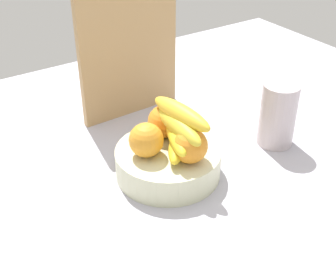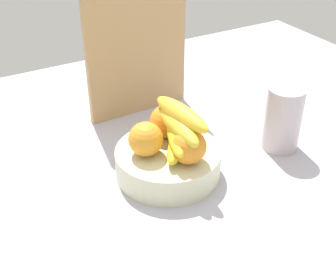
{
  "view_description": "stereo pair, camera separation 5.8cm",
  "coord_description": "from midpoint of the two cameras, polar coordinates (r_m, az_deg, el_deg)",
  "views": [
    {
      "loc": [
        -47.21,
        -68.14,
        62.74
      ],
      "look_at": [
        -1.64,
        0.8,
        10.35
      ],
      "focal_mm": 49.44,
      "sensor_mm": 36.0,
      "label": 1
    },
    {
      "loc": [
        -42.29,
        -71.15,
        62.74
      ],
      "look_at": [
        -1.64,
        0.8,
        10.35
      ],
      "focal_mm": 49.44,
      "sensor_mm": 36.0,
      "label": 2
    }
  ],
  "objects": [
    {
      "name": "ground_plane",
      "position": [
        1.05,
        -0.59,
        -5.44
      ],
      "size": [
        180.0,
        140.0,
        3.0
      ],
      "primitive_type": "cube",
      "color": "#AFACBA"
    },
    {
      "name": "orange_center",
      "position": [
        1.03,
        -2.07,
        1.59
      ],
      "size": [
        7.42,
        7.42,
        7.42
      ],
      "primitive_type": "sphere",
      "color": "orange",
      "rests_on": "fruit_bowl"
    },
    {
      "name": "thermos_tumbler",
      "position": [
        1.12,
        11.98,
        2.39
      ],
      "size": [
        8.63,
        8.63,
        15.76
      ],
      "primitive_type": "cylinder",
      "color": "#BFB0B4",
      "rests_on": "ground_plane"
    },
    {
      "name": "orange_front_right",
      "position": [
        0.95,
        1.14,
        -1.38
      ],
      "size": [
        7.42,
        7.42,
        7.42
      ],
      "primitive_type": "sphere",
      "color": "orange",
      "rests_on": "fruit_bowl"
    },
    {
      "name": "banana_bunch",
      "position": [
        0.97,
        -0.34,
        0.74
      ],
      "size": [
        14.31,
        17.64,
        10.6
      ],
      "color": "yellow",
      "rests_on": "fruit_bowl"
    },
    {
      "name": "orange_front_left",
      "position": [
        0.97,
        -4.41,
        -0.72
      ],
      "size": [
        7.42,
        7.42,
        7.42
      ],
      "primitive_type": "sphere",
      "color": "orange",
      "rests_on": "fruit_bowl"
    },
    {
      "name": "cutting_board",
      "position": [
        1.2,
        -6.22,
        10.36
      ],
      "size": [
        28.04,
        2.54,
        36.0
      ],
      "primitive_type": "cube",
      "rotation": [
        0.0,
        0.0,
        0.03
      ],
      "color": "tan",
      "rests_on": "ground_plane"
    },
    {
      "name": "fruit_bowl",
      "position": [
        1.02,
        -1.63,
        -3.44
      ],
      "size": [
        23.13,
        23.13,
        6.35
      ],
      "primitive_type": "cylinder",
      "color": "beige",
      "rests_on": "ground_plane"
    }
  ]
}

